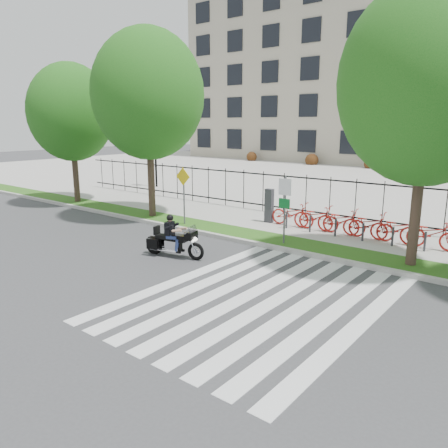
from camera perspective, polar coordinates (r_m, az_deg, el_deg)
The scene contains 15 objects.
ground at distance 14.71m, azimuth -11.07°, elevation -4.99°, with size 120.00×120.00×0.00m, color #3B3B3E.
curb at distance 17.51m, azimuth -0.88°, elevation -1.56°, with size 60.00×0.20×0.15m, color #ABAAA1.
grass_verge at distance 18.15m, azimuth 0.82°, elevation -1.03°, with size 60.00×1.50×0.15m, color #245715.
sidewalk at distance 20.14m, azimuth 5.17°, elevation 0.34°, with size 60.00×3.50×0.15m, color #AEAAA3.
plaza at distance 35.93m, azimuth 20.82°, elevation 5.14°, with size 80.00×34.00×0.10m, color #AEAAA3.
crosswalk_stripes at distance 11.67m, azimuth 4.81°, elevation -9.64°, with size 5.70×8.00×0.01m, color silver, non-canonical shape.
iron_fence at distance 21.39m, azimuth 7.81°, elevation 3.96°, with size 30.00×0.06×2.00m, color black, non-canonical shape.
lamp_post_left at distance 30.97m, azimuth -8.99°, elevation 10.55°, with size 1.06×0.70×4.25m.
street_tree_0 at distance 25.77m, azimuth -19.36°, elevation 13.58°, with size 4.57×4.57×7.53m.
street_tree_1 at distance 20.85m, azimuth -9.89°, elevation 16.30°, with size 5.11×5.11×8.53m.
street_tree_2 at distance 14.43m, azimuth 25.18°, elevation 16.32°, with size 5.19×5.19×8.46m.
bike_share_station at distance 17.83m, azimuth 16.49°, elevation 0.17°, with size 7.89×0.89×1.50m.
sign_pole_regulatory at distance 15.98m, azimuth 7.93°, elevation 3.01°, with size 0.50×0.09×2.50m.
sign_pole_warning at distance 19.01m, azimuth -5.30°, elevation 4.69°, with size 0.78×0.09×2.49m.
motorcycle_rider at distance 15.01m, azimuth -6.58°, elevation -2.10°, with size 2.28×0.94×1.78m.
Camera 1 is at (10.73, -9.00, 4.51)m, focal length 35.00 mm.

